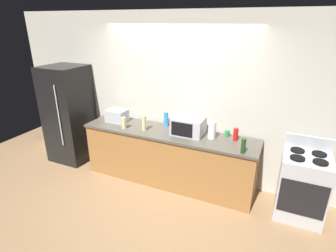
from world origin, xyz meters
TOP-DOWN VIEW (x-y plane):
  - ground_plane at (0.00, 0.00)m, footprint 8.00×8.00m
  - back_wall at (0.00, 0.81)m, footprint 6.40×0.10m
  - counter_run at (0.00, 0.40)m, footprint 2.84×0.64m
  - refrigerator at (-2.05, 0.40)m, footprint 0.72×0.73m
  - stove_range at (2.00, 0.40)m, footprint 0.60×0.61m
  - microwave at (0.32, 0.45)m, footprint 0.48×0.35m
  - toaster_oven at (-1.00, 0.46)m, footprint 0.34×0.26m
  - paper_towel_roll at (0.69, 0.45)m, footprint 0.12×0.12m
  - bottle_spray_cleaner at (-0.14, 0.62)m, footprint 0.07×0.07m
  - bottle_hand_soap at (-0.72, 0.24)m, footprint 0.07×0.07m
  - bottle_vinegar at (-0.37, 0.30)m, footprint 0.07×0.07m
  - bottle_hot_sauce at (1.03, 0.53)m, footprint 0.07×0.07m
  - bottle_wine at (1.20, 0.16)m, footprint 0.06×0.06m
  - mug_green at (0.89, 0.63)m, footprint 0.08×0.08m

SIDE VIEW (x-z plane):
  - ground_plane at x=0.00m, z-range 0.00..0.00m
  - counter_run at x=0.00m, z-range 0.00..0.90m
  - stove_range at x=2.00m, z-range -0.08..1.00m
  - refrigerator at x=-2.05m, z-range 0.00..1.80m
  - mug_green at x=0.89m, z-range 0.90..0.99m
  - bottle_hot_sauce at x=1.03m, z-range 0.90..1.09m
  - bottle_hand_soap at x=-0.72m, z-range 0.90..1.09m
  - bottle_wine at x=1.20m, z-range 0.90..1.10m
  - toaster_oven at x=-1.00m, z-range 0.90..1.11m
  - bottle_spray_cleaner at x=-0.14m, z-range 0.90..1.14m
  - bottle_vinegar at x=-0.37m, z-range 0.90..1.15m
  - microwave at x=0.32m, z-range 0.90..1.17m
  - paper_towel_roll at x=0.69m, z-range 0.90..1.17m
  - back_wall at x=0.00m, z-range 0.00..2.70m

